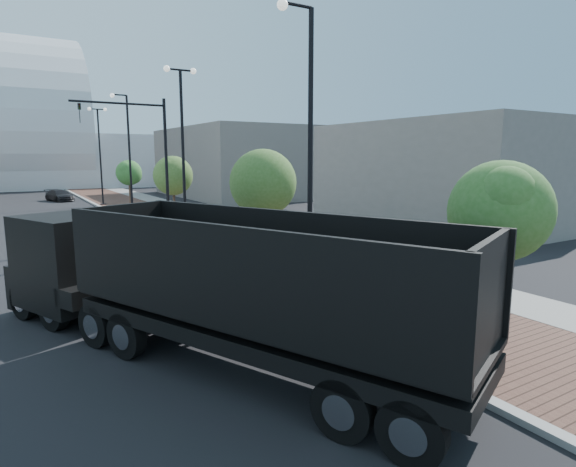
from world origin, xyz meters
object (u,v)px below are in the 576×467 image
dark_car_mid (59,232)px  dump_truck (148,285)px  white_sedan (121,232)px  pedestrian (285,225)px

dark_car_mid → dump_truck: bearing=-98.5°
dump_truck → white_sedan: dump_truck is taller
pedestrian → dump_truck: bearing=36.7°
dump_truck → dark_car_mid: 16.89m
white_sedan → dark_car_mid: 4.40m
white_sedan → pedestrian: pedestrian is taller
dark_car_mid → pedestrian: pedestrian is taller
white_sedan → pedestrian: (8.60, -2.34, 0.05)m
dark_car_mid → pedestrian: 12.65m
dump_truck → dark_car_mid: size_ratio=3.05×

